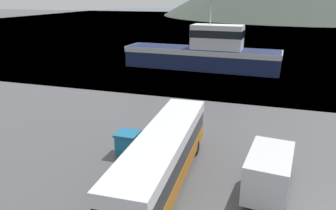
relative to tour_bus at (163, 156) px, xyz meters
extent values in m
plane|color=#475B6B|center=(1.33, 136.25, -1.81)|extent=(240.00, 240.00, 0.00)
cube|color=#B26614|center=(0.00, -0.01, -0.88)|extent=(2.92, 12.58, 0.96)
cube|color=black|center=(0.00, -0.01, 0.16)|extent=(2.86, 12.33, 1.10)
cube|color=silver|center=(0.00, -0.01, 1.05)|extent=(2.92, 12.58, 0.69)
cube|color=black|center=(-0.23, 6.25, -0.04)|extent=(2.16, 0.14, 1.49)
cylinder|color=black|center=(-1.24, 4.32, -1.36)|extent=(0.33, 0.91, 0.90)
cylinder|color=black|center=(0.91, 4.40, -1.36)|extent=(0.33, 0.91, 0.90)
cube|color=silver|center=(5.73, 0.67, -0.37)|extent=(2.60, 4.35, 2.17)
cube|color=silver|center=(6.02, 3.63, -0.86)|extent=(2.36, 1.99, 1.19)
cube|color=black|center=(5.93, 2.76, 0.12)|extent=(1.86, 0.24, 0.76)
cylinder|color=black|center=(5.01, 3.49, -1.46)|extent=(0.29, 0.72, 0.70)
cylinder|color=black|center=(6.98, 3.29, -1.46)|extent=(0.29, 0.72, 0.70)
cylinder|color=black|center=(4.65, -0.18, -1.46)|extent=(0.29, 0.72, 0.70)
cylinder|color=black|center=(6.62, -0.37, -1.46)|extent=(0.29, 0.72, 0.70)
cube|color=#19234C|center=(-4.63, 31.51, -0.30)|extent=(22.62, 5.73, 3.02)
cube|color=silver|center=(-4.63, 31.51, 0.83)|extent=(22.84, 5.78, 0.75)
cube|color=silver|center=(-2.38, 31.42, 2.91)|extent=(7.31, 3.67, 3.40)
cube|color=black|center=(-2.38, 31.42, 3.42)|extent=(7.46, 3.77, 1.02)
cube|color=teal|center=(-3.63, 3.11, -1.14)|extent=(1.38, 1.39, 1.33)
cube|color=#1A5F86|center=(-3.63, 3.11, -0.40)|extent=(1.51, 1.52, 0.15)
cube|color=#1E5138|center=(-9.32, 37.51, -1.27)|extent=(7.70, 2.66, 1.08)
camera|label=1|loc=(5.27, -15.68, 8.62)|focal=35.00mm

